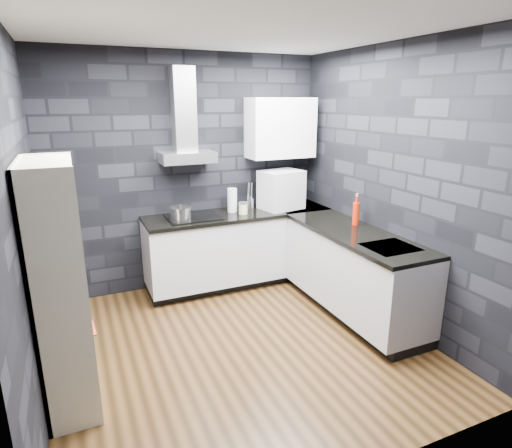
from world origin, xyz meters
TOP-DOWN VIEW (x-y plane):
  - ground at (0.00, 0.00)m, footprint 3.20×3.20m
  - ceiling at (0.00, 0.00)m, footprint 3.20×3.20m
  - wall_back at (0.00, 1.62)m, footprint 3.20×0.05m
  - wall_front at (0.00, -1.62)m, footprint 3.20×0.05m
  - wall_left at (-1.62, 0.00)m, footprint 0.05×3.20m
  - wall_right at (1.62, 0.00)m, footprint 0.05×3.20m
  - toekick_back at (0.50, 1.34)m, footprint 2.18×0.50m
  - toekick_right at (1.34, 0.10)m, footprint 0.50×1.78m
  - counter_back_cab at (0.50, 1.30)m, footprint 2.20×0.60m
  - counter_right_cab at (1.30, 0.10)m, footprint 0.60×1.80m
  - counter_back_top at (0.50, 1.29)m, footprint 2.20×0.62m
  - counter_right_top at (1.29, 0.10)m, footprint 0.62×1.80m
  - counter_corner_top at (1.30, 1.30)m, footprint 0.62×0.62m
  - hood_body at (-0.05, 1.43)m, footprint 0.60×0.34m
  - hood_chimney at (-0.05, 1.50)m, footprint 0.24×0.20m
  - upper_cabinet at (1.10, 1.43)m, footprint 0.80×0.35m
  - cooktop at (-0.05, 1.30)m, footprint 0.58×0.50m
  - sink_rim at (1.30, -0.40)m, footprint 0.44×0.40m
  - pot at (-0.22, 1.20)m, footprint 0.27×0.27m
  - glass_vase at (0.45, 1.37)m, footprint 0.13×0.13m
  - storage_jar at (0.53, 1.22)m, footprint 0.12×0.12m
  - utensil_crock at (0.70, 1.43)m, footprint 0.13×0.13m
  - appliance_garage at (1.05, 1.27)m, footprint 0.54×0.45m
  - red_bottle at (1.45, 0.32)m, footprint 0.08×0.08m
  - bookshelf at (-1.42, -0.15)m, footprint 0.53×0.86m
  - fruit_bowl at (-1.42, -0.29)m, footprint 0.24×0.24m
  - book_red at (-1.40, -0.03)m, footprint 0.18×0.03m
  - book_second at (-1.41, 0.04)m, footprint 0.15×0.02m

SIDE VIEW (x-z plane):
  - ground at x=0.00m, z-range 0.00..0.00m
  - toekick_back at x=0.50m, z-range 0.00..0.10m
  - toekick_right at x=1.34m, z-range 0.00..0.10m
  - counter_back_cab at x=0.50m, z-range 0.10..0.86m
  - counter_right_cab at x=1.30m, z-range 0.10..0.86m
  - book_red at x=-1.40m, z-range 0.45..0.69m
  - book_second at x=-1.41m, z-range 0.49..0.70m
  - counter_back_top at x=0.50m, z-range 0.86..0.90m
  - counter_right_top at x=1.29m, z-range 0.86..0.90m
  - counter_corner_top at x=1.30m, z-range 0.86..0.90m
  - sink_rim at x=1.30m, z-range 0.89..0.90m
  - bookshelf at x=-1.42m, z-range 0.00..1.80m
  - cooktop at x=-0.05m, z-range 0.90..0.91m
  - fruit_bowl at x=-1.42m, z-range 0.91..0.96m
  - storage_jar at x=0.53m, z-range 0.90..1.02m
  - utensil_crock at x=0.70m, z-range 0.90..1.03m
  - pot at x=-0.22m, z-range 0.91..1.05m
  - red_bottle at x=1.45m, z-range 0.90..1.14m
  - glass_vase at x=0.45m, z-range 0.90..1.18m
  - appliance_garage at x=1.05m, z-range 0.89..1.36m
  - wall_back at x=0.00m, z-range 0.00..2.70m
  - wall_front at x=0.00m, z-range 0.00..2.70m
  - wall_left at x=-1.62m, z-range 0.00..2.70m
  - wall_right at x=1.62m, z-range 0.00..2.70m
  - hood_body at x=-0.05m, z-range 1.50..1.62m
  - upper_cabinet at x=1.10m, z-range 1.50..2.20m
  - hood_chimney at x=-0.05m, z-range 1.62..2.52m
  - ceiling at x=0.00m, z-range 2.70..2.70m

